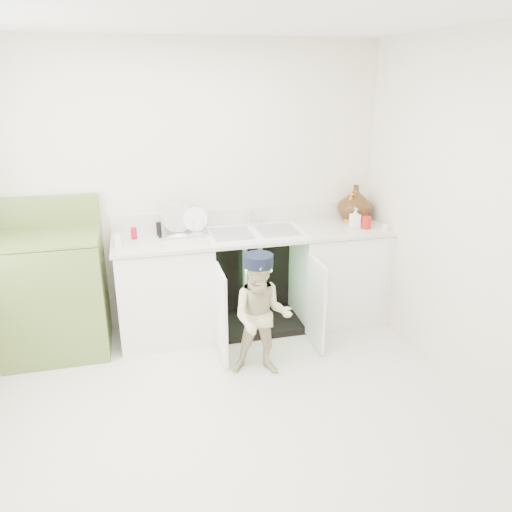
{
  "coord_description": "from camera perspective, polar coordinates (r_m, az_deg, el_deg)",
  "views": [
    {
      "loc": [
        -0.46,
        -2.84,
        2.2
      ],
      "look_at": [
        0.43,
        0.7,
        0.87
      ],
      "focal_mm": 35.0,
      "sensor_mm": 36.0,
      "label": 1
    }
  ],
  "objects": [
    {
      "name": "counter_run",
      "position": [
        4.52,
        0.28,
        -2.37
      ],
      "size": [
        2.44,
        1.02,
        1.24
      ],
      "color": "white",
      "rests_on": "ground"
    },
    {
      "name": "avocado_stove",
      "position": [
        4.41,
        -22.1,
        -3.92
      ],
      "size": [
        0.81,
        0.65,
        1.26
      ],
      "color": "olive",
      "rests_on": "ground"
    },
    {
      "name": "repair_worker",
      "position": [
        3.78,
        0.64,
        -6.82
      ],
      "size": [
        0.55,
        0.68,
        0.97
      ],
      "rotation": [
        0.0,
        0.0,
        -0.29
      ],
      "color": "beige",
      "rests_on": "ground"
    },
    {
      "name": "ground",
      "position": [
        3.62,
        -4.16,
        -17.47
      ],
      "size": [
        3.5,
        3.5,
        0.0
      ],
      "primitive_type": "plane",
      "color": "beige",
      "rests_on": "ground"
    },
    {
      "name": "room_shell",
      "position": [
        3.03,
        -4.75,
        1.66
      ],
      "size": [
        6.0,
        5.5,
        1.26
      ],
      "color": "silver",
      "rests_on": "ground"
    }
  ]
}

